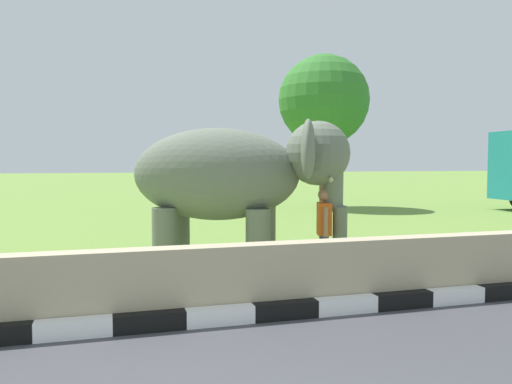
{
  "coord_description": "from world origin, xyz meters",
  "views": [
    {
      "loc": [
        -0.39,
        -2.58,
        2.12
      ],
      "look_at": [
        2.15,
        6.11,
        1.6
      ],
      "focal_mm": 35.97,
      "sensor_mm": 36.0,
      "label": 1
    }
  ],
  "objects": [
    {
      "name": "person_handler",
      "position": [
        3.36,
        5.89,
        0.93
      ],
      "size": [
        0.35,
        0.63,
        1.66
      ],
      "color": "navy",
      "rests_on": "ground_plane"
    },
    {
      "name": "striped_curb",
      "position": [
        -0.35,
        3.85,
        0.12
      ],
      "size": [
        16.2,
        0.2,
        0.24
      ],
      "color": "white",
      "rests_on": "ground_plane"
    },
    {
      "name": "barrier_parapet",
      "position": [
        2.0,
        4.15,
        0.5
      ],
      "size": [
        28.0,
        0.36,
        1.0
      ],
      "primitive_type": "cube",
      "color": "tan",
      "rests_on": "ground_plane"
    },
    {
      "name": "elephant",
      "position": [
        1.88,
        6.56,
        1.86
      ],
      "size": [
        4.03,
        3.23,
        2.87
      ],
      "color": "slate",
      "rests_on": "ground_plane"
    },
    {
      "name": "tree_distant",
      "position": [
        9.33,
        19.51,
        4.99
      ],
      "size": [
        4.2,
        4.2,
        7.11
      ],
      "color": "brown",
      "rests_on": "ground_plane"
    }
  ]
}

